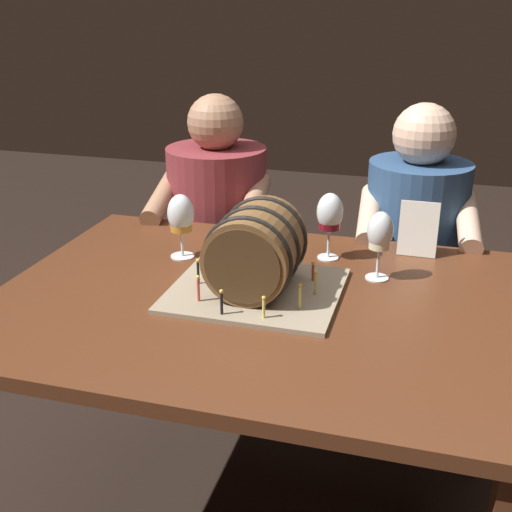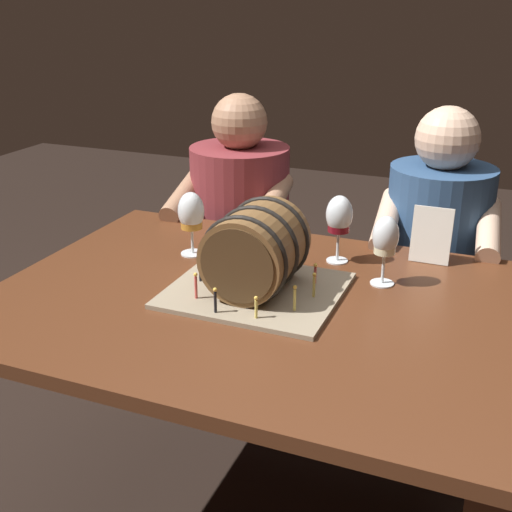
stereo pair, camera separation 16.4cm
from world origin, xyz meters
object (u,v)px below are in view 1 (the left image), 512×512
at_px(wine_glass_red, 330,215).
at_px(wine_glass_amber, 181,217).
at_px(dining_table, 256,333).
at_px(barrel_cake, 256,255).
at_px(person_seated_right, 410,281).
at_px(person_seated_left, 218,257).
at_px(wine_glass_white, 380,234).
at_px(menu_card, 418,229).

distance_m(wine_glass_red, wine_glass_amber, 0.42).
xyz_separation_m(dining_table, barrel_cake, (-0.01, 0.03, 0.21)).
distance_m(barrel_cake, person_seated_right, 0.84).
xyz_separation_m(wine_glass_red, person_seated_left, (-0.48, 0.41, -0.34)).
bearing_deg(person_seated_left, wine_glass_white, -39.27).
xyz_separation_m(barrel_cake, wine_glass_white, (0.29, 0.17, 0.02)).
relative_size(wine_glass_white, wine_glass_amber, 1.00).
relative_size(dining_table, wine_glass_amber, 7.02).
xyz_separation_m(dining_table, person_seated_right, (0.35, 0.71, -0.12)).
height_order(wine_glass_white, wine_glass_amber, same).
height_order(menu_card, person_seated_left, person_seated_left).
relative_size(dining_table, barrel_cake, 3.09).
bearing_deg(wine_glass_red, wine_glass_amber, -165.46).
distance_m(barrel_cake, wine_glass_amber, 0.32).
height_order(dining_table, wine_glass_amber, wine_glass_amber).
bearing_deg(wine_glass_amber, barrel_cake, -32.65).
bearing_deg(wine_glass_amber, person_seated_left, 98.14).
relative_size(wine_glass_red, person_seated_left, 0.17).
bearing_deg(barrel_cake, wine_glass_amber, 147.35).
distance_m(dining_table, person_seated_left, 0.80).
distance_m(barrel_cake, wine_glass_white, 0.34).
bearing_deg(wine_glass_amber, dining_table, -35.53).
bearing_deg(wine_glass_red, wine_glass_white, -34.98).
relative_size(wine_glass_white, menu_card, 1.17).
relative_size(menu_card, person_seated_right, 0.14).
bearing_deg(barrel_cake, person_seated_left, 116.56).
xyz_separation_m(menu_card, person_seated_left, (-0.72, 0.32, -0.29)).
bearing_deg(person_seated_right, menu_card, -86.82).
height_order(wine_glass_red, person_seated_left, person_seated_left).
distance_m(wine_glass_white, wine_glass_amber, 0.56).
height_order(menu_card, person_seated_right, person_seated_right).
xyz_separation_m(wine_glass_white, menu_card, (0.09, 0.20, -0.05)).
relative_size(wine_glass_amber, person_seated_left, 0.17).
distance_m(dining_table, wine_glass_white, 0.41).
distance_m(wine_glass_amber, menu_card, 0.68).
bearing_deg(wine_glass_white, person_seated_left, 140.73).
bearing_deg(wine_glass_amber, wine_glass_red, 14.54).
height_order(wine_glass_red, wine_glass_amber, wine_glass_red).
height_order(person_seated_left, person_seated_right, same).
bearing_deg(wine_glass_amber, wine_glass_white, -0.07).
distance_m(wine_glass_red, menu_card, 0.27).
xyz_separation_m(dining_table, wine_glass_white, (0.28, 0.20, 0.23)).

